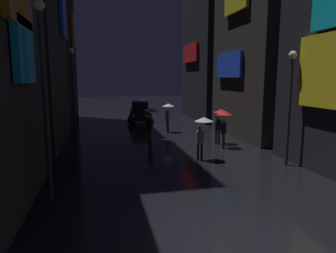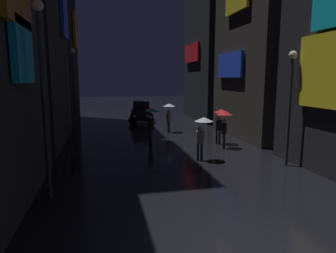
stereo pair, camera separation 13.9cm
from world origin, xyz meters
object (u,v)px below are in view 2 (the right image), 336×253
pedestrian_near_crossing_clear (203,127)px  pedestrian_midstreet_centre_green (152,115)px  car_distant (142,111)px  bicycle_parked_at_storefront (73,156)px  pedestrian_midstreet_left_red (220,117)px  streetlamp_right_near (290,95)px  streetlamp_left_near (42,81)px  streetlamp_left_far (74,83)px  pedestrian_foreground_left_clear (169,110)px  pedestrian_far_right_red (224,119)px

pedestrian_near_crossing_clear → pedestrian_midstreet_centre_green: size_ratio=1.00×
car_distant → pedestrian_near_crossing_clear: bearing=-85.1°
bicycle_parked_at_storefront → pedestrian_midstreet_left_red: bearing=17.6°
pedestrian_midstreet_left_red → streetlamp_right_near: 5.35m
streetlamp_left_near → streetlamp_right_near: streetlamp_left_near is taller
streetlamp_left_far → streetlamp_left_near: bearing=-90.0°
pedestrian_near_crossing_clear → streetlamp_left_far: bearing=131.1°
pedestrian_midstreet_left_red → streetlamp_right_near: (1.24, -4.96, 1.58)m
streetlamp_right_near → pedestrian_midstreet_centre_green: bearing=128.9°
pedestrian_foreground_left_clear → pedestrian_midstreet_centre_green: bearing=-120.0°
streetlamp_left_near → pedestrian_far_right_red: bearing=32.9°
streetlamp_left_near → car_distant: bearing=72.8°
pedestrian_foreground_left_clear → streetlamp_left_far: (-6.57, -0.41, 1.99)m
pedestrian_far_right_red → bicycle_parked_at_storefront: size_ratio=1.16×
streetlamp_left_far → pedestrian_near_crossing_clear: bearing=-48.9°
streetlamp_left_far → streetlamp_right_near: (10.00, -9.09, -0.41)m
pedestrian_midstreet_centre_green → streetlamp_right_near: size_ratio=0.41×
car_distant → streetlamp_left_near: size_ratio=0.68×
pedestrian_midstreet_left_red → streetlamp_left_far: 9.89m
pedestrian_near_crossing_clear → streetlamp_left_near: bearing=-153.0°
bicycle_parked_at_storefront → streetlamp_left_far: streetlamp_left_far is taller
pedestrian_near_crossing_clear → bicycle_parked_at_storefront: pedestrian_near_crossing_clear is taller
streetlamp_left_near → streetlamp_right_near: size_ratio=1.23×
streetlamp_left_far → bicycle_parked_at_storefront: bearing=-86.6°
pedestrian_midstreet_centre_green → car_distant: 9.07m
pedestrian_midstreet_left_red → bicycle_parked_at_storefront: (-8.36, -2.65, -1.28)m
pedestrian_midstreet_left_red → car_distant: 11.09m
pedestrian_midstreet_centre_green → bicycle_parked_at_storefront: (-4.41, -4.14, -1.28)m
pedestrian_near_crossing_clear → streetlamp_right_near: 4.18m
pedestrian_far_right_red → car_distant: (-3.24, 11.61, -0.74)m
bicycle_parked_at_storefront → streetlamp_right_near: streetlamp_right_near is taller
car_distant → streetlamp_left_far: (-5.30, -6.37, 2.73)m
pedestrian_foreground_left_clear → car_distant: size_ratio=0.49×
pedestrian_far_right_red → streetlamp_left_far: (-8.54, 5.24, 1.99)m
pedestrian_foreground_left_clear → car_distant: (-1.27, 5.96, -0.74)m
pedestrian_foreground_left_clear → pedestrian_midstreet_left_red: size_ratio=1.00×
pedestrian_near_crossing_clear → bicycle_parked_at_storefront: (-6.10, 0.66, -1.28)m
bicycle_parked_at_storefront → streetlamp_right_near: bearing=-13.5°
car_distant → streetlamp_right_near: (4.70, -15.47, 2.32)m
streetlamp_left_far → pedestrian_far_right_red: bearing=-31.5°
pedestrian_midstreet_left_red → pedestrian_foreground_left_clear: bearing=115.7°
pedestrian_foreground_left_clear → car_distant: pedestrian_foreground_left_clear is taller
pedestrian_near_crossing_clear → streetlamp_right_near: streetlamp_right_near is taller
pedestrian_midstreet_left_red → streetlamp_left_far: bearing=154.7°
pedestrian_far_right_red → streetlamp_left_near: streetlamp_left_near is taller
pedestrian_far_right_red → pedestrian_midstreet_centre_green: size_ratio=1.00×
pedestrian_far_right_red → pedestrian_foreground_left_clear: (-1.97, 5.65, 0.00)m
car_distant → streetlamp_left_far: size_ratio=0.73×
pedestrian_foreground_left_clear → bicycle_parked_at_storefront: size_ratio=1.16×
pedestrian_foreground_left_clear → streetlamp_left_far: bearing=-176.4°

